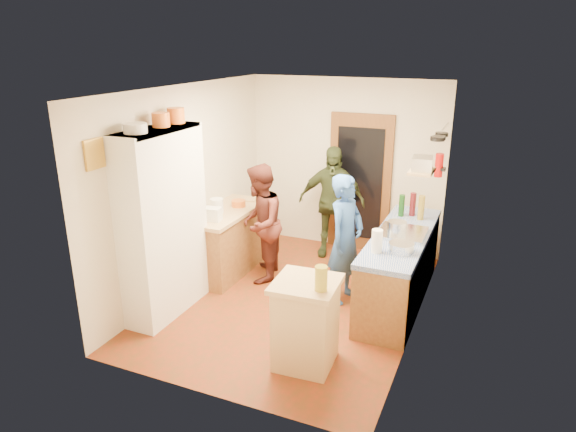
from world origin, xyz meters
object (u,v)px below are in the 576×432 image
Objects in this scene: hutch_body at (164,224)px; person_back at (332,202)px; island_base at (306,325)px; right_counter_base at (399,270)px; person_left at (262,223)px; person_hob at (346,240)px.

hutch_body is 2.70m from person_back.
island_base is 0.51× the size of person_back.
right_counter_base is 1.89m from person_left.
right_counter_base is 1.31× the size of person_back.
person_back is (1.25, 2.37, -0.26)m from hutch_body.
person_left reaches higher than right_counter_base.
hutch_body reaches higher than person_back.
person_hob is at bearing -157.97° from right_counter_base.
right_counter_base is 1.78m from island_base.
island_base is 0.53× the size of person_hob.
hutch_body is 1.44m from person_left.
right_counter_base is at bearing -50.61° from person_back.
hutch_body is 1.31× the size of person_back.
island_base is 2.86m from person_back.
person_hob is (1.88, 1.05, -0.29)m from hutch_body.
person_hob reaches higher than person_left.
hutch_body is at bearing -127.70° from person_back.
person_back is (-0.66, 2.75, 0.41)m from island_base.
hutch_body is 2.17m from person_hob.
hutch_body is at bearing 168.80° from island_base.
right_counter_base is 1.38× the size of person_left.
hutch_body is 1.00× the size of right_counter_base.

